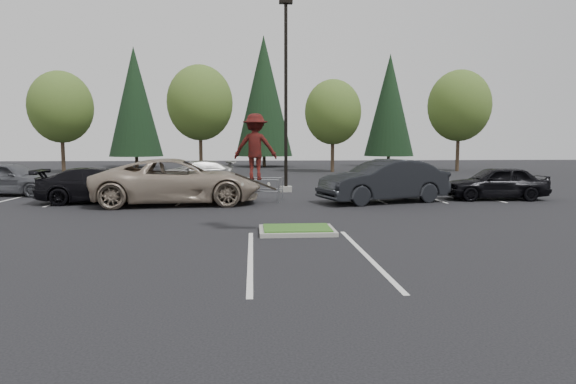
{
  "coord_description": "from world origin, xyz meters",
  "views": [
    {
      "loc": [
        -1.28,
        -13.87,
        2.61
      ],
      "look_at": [
        -0.15,
        1.5,
        1.05
      ],
      "focal_mm": 30.0,
      "sensor_mm": 36.0,
      "label": 1
    }
  ],
  "objects": [
    {
      "name": "grass_median",
      "position": [
        0.0,
        0.0,
        0.08
      ],
      "size": [
        2.2,
        1.6,
        0.16
      ],
      "color": "#9D9C92",
      "rests_on": "ground"
    },
    {
      "name": "stall_lines",
      "position": [
        -1.35,
        6.02,
        0.0
      ],
      "size": [
        22.62,
        17.6,
        0.01
      ],
      "color": "silver",
      "rests_on": "ground"
    },
    {
      "name": "decid_c",
      "position": [
        5.99,
        29.83,
        5.25
      ],
      "size": [
        5.12,
        5.12,
        8.38
      ],
      "color": "#38281C",
      "rests_on": "ground"
    },
    {
      "name": "car_l_black",
      "position": [
        -8.0,
        7.79,
        0.77
      ],
      "size": [
        5.54,
        2.75,
        1.55
      ],
      "primitive_type": "imported",
      "rotation": [
        0.0,
        0.0,
        1.68
      ],
      "color": "black",
      "rests_on": "ground"
    },
    {
      "name": "decid_a",
      "position": [
        -18.01,
        30.03,
        5.58
      ],
      "size": [
        5.44,
        5.44,
        8.91
      ],
      "color": "#38281C",
      "rests_on": "ground"
    },
    {
      "name": "conif_c",
      "position": [
        14.0,
        39.5,
        6.85
      ],
      "size": [
        5.5,
        5.5,
        12.5
      ],
      "color": "#38281C",
      "rests_on": "ground"
    },
    {
      "name": "car_l_grey",
      "position": [
        -13.5,
        11.16,
        0.85
      ],
      "size": [
        5.2,
        2.58,
        1.7
      ],
      "primitive_type": "imported",
      "rotation": [
        0.0,
        0.0,
        1.45
      ],
      "color": "#505258",
      "rests_on": "ground"
    },
    {
      "name": "conif_b",
      "position": [
        0.0,
        40.5,
        7.85
      ],
      "size": [
        6.38,
        6.38,
        14.5
      ],
      "color": "#38281C",
      "rests_on": "ground"
    },
    {
      "name": "car_far_silver",
      "position": [
        -4.98,
        18.0,
        0.74
      ],
      "size": [
        5.48,
        3.34,
        1.48
      ],
      "primitive_type": "imported",
      "rotation": [
        0.0,
        0.0,
        4.98
      ],
      "color": "gray",
      "rests_on": "ground"
    },
    {
      "name": "ground",
      "position": [
        0.0,
        0.0,
        0.0
      ],
      "size": [
        120.0,
        120.0,
        0.0
      ],
      "primitive_type": "plane",
      "color": "black",
      "rests_on": "ground"
    },
    {
      "name": "decid_b",
      "position": [
        -6.01,
        30.53,
        6.04
      ],
      "size": [
        5.89,
        5.89,
        9.64
      ],
      "color": "#38281C",
      "rests_on": "ground"
    },
    {
      "name": "skateboarder",
      "position": [
        -1.2,
        0.28,
        2.49
      ],
      "size": [
        1.33,
        0.87,
        2.25
      ],
      "rotation": [
        0.0,
        0.0,
        3.02
      ],
      "color": "black",
      "rests_on": "ground"
    },
    {
      "name": "conif_a",
      "position": [
        -14.0,
        40.0,
        7.1
      ],
      "size": [
        5.72,
        5.72,
        13.0
      ],
      "color": "#38281C",
      "rests_on": "ground"
    },
    {
      "name": "car_l_tan",
      "position": [
        -4.5,
        7.0,
        0.98
      ],
      "size": [
        7.33,
        3.88,
        1.96
      ],
      "primitive_type": "imported",
      "rotation": [
        0.0,
        0.0,
        1.66
      ],
      "color": "gray",
      "rests_on": "ground"
    },
    {
      "name": "decid_d",
      "position": [
        17.99,
        30.33,
        5.91
      ],
      "size": [
        5.76,
        5.76,
        9.43
      ],
      "color": "#38281C",
      "rests_on": "ground"
    },
    {
      "name": "light_pole",
      "position": [
        0.5,
        12.0,
        4.56
      ],
      "size": [
        0.7,
        0.6,
        10.12
      ],
      "color": "#9D9C92",
      "rests_on": "ground"
    },
    {
      "name": "cart_corral",
      "position": [
        -2.28,
        8.08,
        0.67
      ],
      "size": [
        3.94,
        2.03,
        1.07
      ],
      "rotation": [
        0.0,
        0.0,
        -0.19
      ],
      "color": "gray",
      "rests_on": "ground"
    },
    {
      "name": "car_r_black",
      "position": [
        10.0,
        7.67,
        0.79
      ],
      "size": [
        4.71,
        2.08,
        1.57
      ],
      "primitive_type": "imported",
      "rotation": [
        0.0,
        0.0,
        4.66
      ],
      "color": "black",
      "rests_on": "ground"
    },
    {
      "name": "car_r_charc",
      "position": [
        4.5,
        7.0,
        0.95
      ],
      "size": [
        6.1,
        3.61,
        1.9
      ],
      "primitive_type": "imported",
      "rotation": [
        0.0,
        0.0,
        5.01
      ],
      "color": "black",
      "rests_on": "ground"
    }
  ]
}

